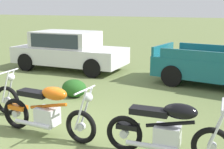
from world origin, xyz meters
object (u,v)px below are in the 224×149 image
motorcycle_black (168,130)px  shrub_low (74,88)px  car_white (68,48)px  motorcycle_orange (47,111)px

motorcycle_black → shrub_low: 3.85m
car_white → motorcycle_orange: bearing=-61.9°
car_white → motorcycle_black: bearing=-46.4°
car_white → shrub_low: car_white is taller
motorcycle_orange → car_white: (-3.01, 5.32, 0.31)m
motorcycle_black → car_white: bearing=130.6°
motorcycle_orange → car_white: size_ratio=0.50×
shrub_low → car_white: bearing=125.3°
motorcycle_orange → car_white: car_white is taller
motorcycle_orange → car_white: bearing=121.2°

